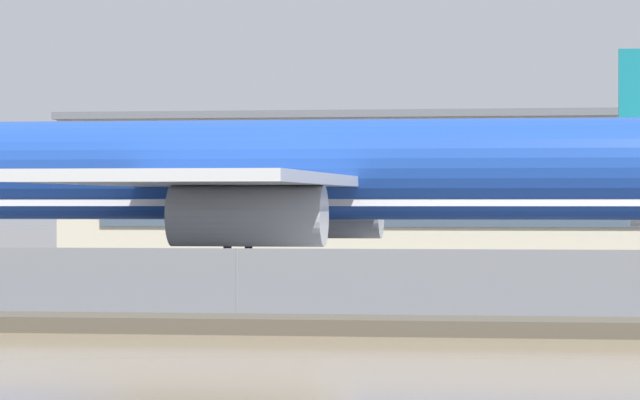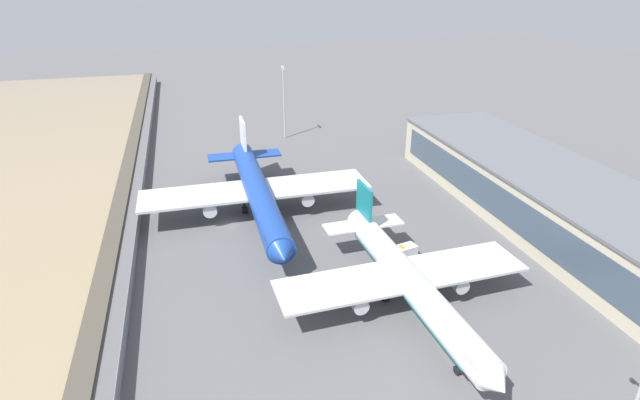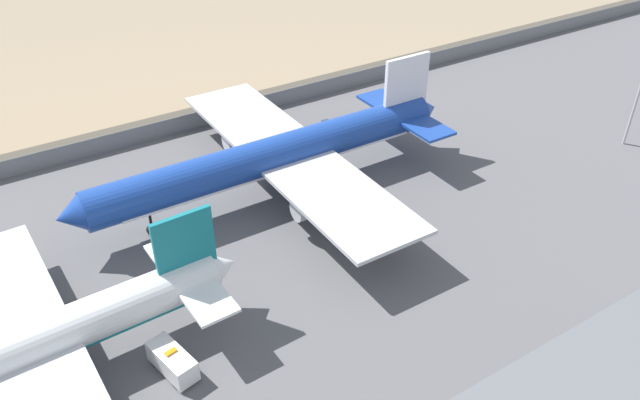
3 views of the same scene
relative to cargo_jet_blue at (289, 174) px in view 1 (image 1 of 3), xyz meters
The scene contains 5 objects.
ground_plane 8.25m from the cargo_jet_blue, 71.37° to the right, with size 500.00×500.00×0.00m, color #565659.
shoreline_seawall 26.99m from the cargo_jet_blue, 85.68° to the right, with size 320.00×3.00×0.50m.
perimeter_fence 22.40m from the cargo_jet_blue, 84.80° to the right, with size 280.00×0.10×2.51m.
cargo_jet_blue is the anchor object (origin of this frame).
terminal_building 53.92m from the cargo_jet_blue, 72.77° to the left, with size 79.48×21.55×10.36m.
Camera 1 is at (12.52, -77.90, 4.03)m, focal length 105.00 mm.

